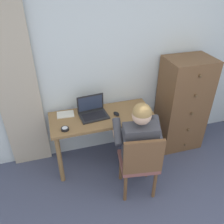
{
  "coord_description": "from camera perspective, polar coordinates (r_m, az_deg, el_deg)",
  "views": [
    {
      "loc": [
        -0.77,
        -0.49,
        2.36
      ],
      "look_at": [
        -0.11,
        1.76,
        0.84
      ],
      "focal_mm": 37.37,
      "sensor_mm": 36.0,
      "label": 1
    }
  ],
  "objects": [
    {
      "name": "wall_back",
      "position": [
        3.01,
        -0.35,
        11.32
      ],
      "size": [
        4.8,
        0.05,
        2.5
      ],
      "primitive_type": "cube",
      "color": "silver",
      "rests_on": "ground_plane"
    },
    {
      "name": "curtain_panel",
      "position": [
        2.92,
        -22.24,
        5.11
      ],
      "size": [
        0.49,
        0.03,
        2.22
      ],
      "primitive_type": "cube",
      "color": "#BCAD99",
      "rests_on": "ground_plane"
    },
    {
      "name": "desk",
      "position": [
        2.97,
        -2.4,
        -2.79
      ],
      "size": [
        1.29,
        0.54,
        0.74
      ],
      "color": "olive",
      "rests_on": "ground_plane"
    },
    {
      "name": "dresser",
      "position": [
        3.4,
        16.82,
        1.73
      ],
      "size": [
        0.61,
        0.49,
        1.34
      ],
      "color": "brown",
      "rests_on": "ground_plane"
    },
    {
      "name": "chair",
      "position": [
        2.64,
        6.84,
        -12.07
      ],
      "size": [
        0.48,
        0.46,
        0.88
      ],
      "color": "#894F49",
      "rests_on": "ground_plane"
    },
    {
      "name": "person_seated",
      "position": [
        2.65,
        6.12,
        -6.54
      ],
      "size": [
        0.59,
        0.62,
        1.2
      ],
      "color": "#33384C",
      "rests_on": "ground_plane"
    },
    {
      "name": "laptop",
      "position": [
        2.9,
        -4.74,
        0.14
      ],
      "size": [
        0.36,
        0.28,
        0.24
      ],
      "color": "#232326",
      "rests_on": "desk"
    },
    {
      "name": "computer_mouse",
      "position": [
        2.91,
        1.08,
        -0.43
      ],
      "size": [
        0.08,
        0.11,
        0.03
      ],
      "primitive_type": "ellipsoid",
      "rotation": [
        0.0,
        0.0,
        0.25
      ],
      "color": "black",
      "rests_on": "desk"
    },
    {
      "name": "desk_clock",
      "position": [
        2.71,
        -11.44,
        -4.06
      ],
      "size": [
        0.09,
        0.09,
        0.03
      ],
      "color": "black",
      "rests_on": "desk"
    },
    {
      "name": "notebook_pad",
      "position": [
        2.97,
        -11.31,
        -0.57
      ],
      "size": [
        0.22,
        0.16,
        0.01
      ],
      "primitive_type": "cube",
      "rotation": [
        0.0,
        0.0,
        -0.07
      ],
      "color": "silver",
      "rests_on": "desk"
    },
    {
      "name": "coffee_mug",
      "position": [
        2.88,
        7.91,
        -0.44
      ],
      "size": [
        0.12,
        0.08,
        0.09
      ],
      "color": "silver",
      "rests_on": "desk"
    }
  ]
}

